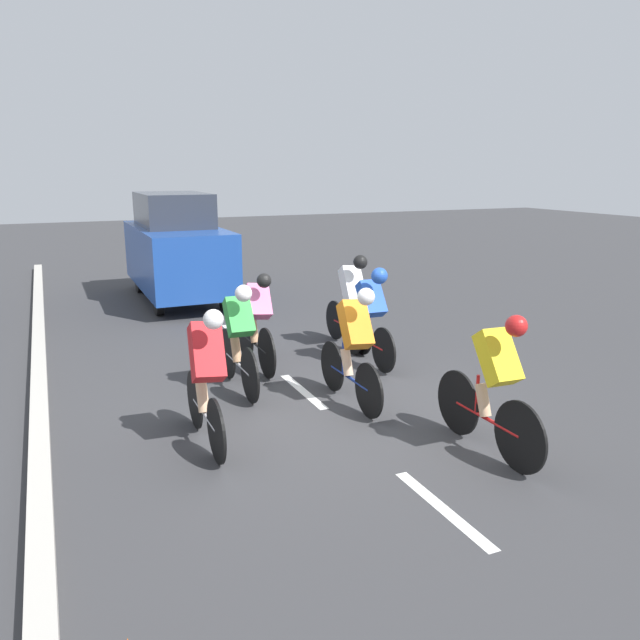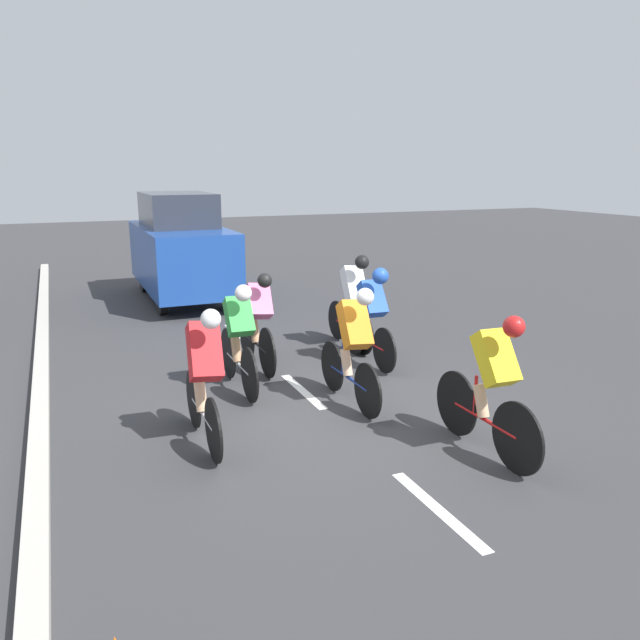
% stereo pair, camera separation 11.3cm
% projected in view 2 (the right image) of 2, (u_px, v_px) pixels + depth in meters
% --- Properties ---
extents(ground_plane, '(60.00, 60.00, 0.00)m').
position_uv_depth(ground_plane, '(317.00, 403.00, 7.85)').
color(ground_plane, '#38383A').
extents(lane_stripe_near, '(0.12, 1.40, 0.01)m').
position_uv_depth(lane_stripe_near, '(438.00, 509.00, 5.41)').
color(lane_stripe_near, white).
rests_on(lane_stripe_near, ground).
extents(lane_stripe_mid, '(0.12, 1.40, 0.01)m').
position_uv_depth(lane_stripe_mid, '(303.00, 391.00, 8.27)').
color(lane_stripe_mid, white).
rests_on(lane_stripe_mid, ground).
extents(lane_stripe_far, '(0.12, 1.40, 0.01)m').
position_uv_depth(lane_stripe_far, '(237.00, 334.00, 11.13)').
color(lane_stripe_far, white).
rests_on(lane_stripe_far, ground).
extents(curb, '(0.20, 25.07, 0.14)m').
position_uv_depth(curb, '(40.00, 424.00, 7.04)').
color(curb, '#B7B2A8').
rests_on(curb, ground).
extents(cyclist_red, '(0.38, 1.62, 1.54)m').
position_uv_depth(cyclist_red, '(204.00, 374.00, 6.48)').
color(cyclist_red, black).
rests_on(cyclist_red, ground).
extents(cyclist_pink, '(0.36, 1.71, 1.46)m').
position_uv_depth(cyclist_pink, '(258.00, 319.00, 9.02)').
color(cyclist_pink, black).
rests_on(cyclist_pink, ground).
extents(cyclist_yellow, '(0.33, 1.72, 1.53)m').
position_uv_depth(cyclist_yellow, '(492.00, 383.00, 6.26)').
color(cyclist_yellow, black).
rests_on(cyclist_yellow, ground).
extents(cyclist_orange, '(0.36, 1.69, 1.53)m').
position_uv_depth(cyclist_orange, '(353.00, 344.00, 7.61)').
color(cyclist_orange, black).
rests_on(cyclist_orange, ground).
extents(cyclist_green, '(0.33, 1.74, 1.47)m').
position_uv_depth(cyclist_green, '(239.00, 335.00, 8.12)').
color(cyclist_green, black).
rests_on(cyclist_green, ground).
extents(cyclist_blue, '(0.33, 1.67, 1.51)m').
position_uv_depth(cyclist_blue, '(372.00, 312.00, 9.21)').
color(cyclist_blue, black).
rests_on(cyclist_blue, ground).
extents(cyclist_white, '(0.37, 1.66, 1.56)m').
position_uv_depth(cyclist_white, '(353.00, 299.00, 10.08)').
color(cyclist_white, black).
rests_on(cyclist_white, ground).
extents(support_car, '(1.70, 4.20, 2.35)m').
position_uv_depth(support_car, '(181.00, 248.00, 13.76)').
color(support_car, black).
rests_on(support_car, ground).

